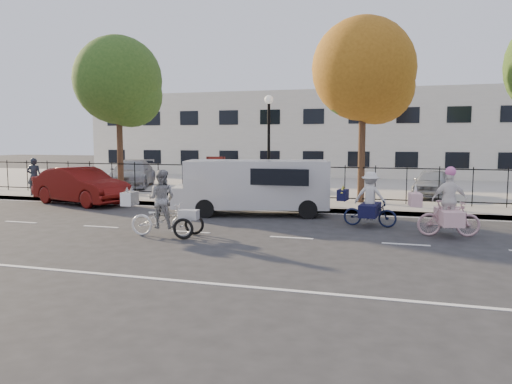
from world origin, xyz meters
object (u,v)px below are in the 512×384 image
(red_sedan, at_px, (81,186))
(lot_car_a, at_px, (132,174))
(white_van, at_px, (255,185))
(lot_car_c, at_px, (268,178))
(lamppost, at_px, (269,129))
(lot_car_d, at_px, (432,183))
(pedestrian, at_px, (34,177))
(bull_bike, at_px, (369,205))
(zebra_trike, at_px, (162,211))
(unicorn_bike, at_px, (448,211))

(red_sedan, bearing_deg, lot_car_a, 27.99)
(white_van, xyz_separation_m, lot_car_c, (-1.46, 7.22, -0.33))
(white_van, height_order, red_sedan, white_van)
(lamppost, bearing_deg, lot_car_d, 27.32)
(lot_car_c, bearing_deg, red_sedan, -125.99)
(red_sedan, height_order, pedestrian, pedestrian)
(lot_car_a, relative_size, lot_car_d, 1.38)
(white_van, bearing_deg, lamppost, 82.05)
(bull_bike, height_order, lot_car_d, bull_bike)
(lot_car_c, height_order, lot_car_d, lot_car_d)
(lamppost, height_order, zebra_trike, lamppost)
(red_sedan, bearing_deg, lot_car_d, -50.42)
(zebra_trike, distance_m, lot_car_a, 13.47)
(lot_car_a, relative_size, lot_car_c, 1.37)
(unicorn_bike, xyz_separation_m, bull_bike, (-2.19, 1.05, -0.04))
(white_van, xyz_separation_m, lot_car_d, (6.30, 6.41, -0.31))
(zebra_trike, bearing_deg, lamppost, -14.51)
(zebra_trike, bearing_deg, lot_car_a, 27.07)
(bull_bike, height_order, white_van, white_van)
(white_van, relative_size, red_sedan, 1.25)
(white_van, xyz_separation_m, lot_car_a, (-8.84, 6.59, -0.21))
(bull_bike, height_order, red_sedan, bull_bike)
(pedestrian, bearing_deg, unicorn_bike, 135.06)
(red_sedan, bearing_deg, lot_car_c, -26.47)
(white_van, bearing_deg, lot_car_a, 129.71)
(unicorn_bike, height_order, lot_car_c, unicorn_bike)
(bull_bike, xyz_separation_m, lot_car_a, (-12.94, 7.91, 0.19))
(zebra_trike, relative_size, pedestrian, 1.28)
(lamppost, distance_m, red_sedan, 8.14)
(lamppost, xyz_separation_m, lot_car_c, (-1.17, 4.22, -2.37))
(unicorn_bike, bearing_deg, zebra_trike, 97.91)
(lamppost, distance_m, bull_bike, 6.63)
(lamppost, height_order, lot_car_d, lamppost)
(lot_car_d, bearing_deg, lot_car_c, -177.21)
(unicorn_bike, relative_size, red_sedan, 0.42)
(unicorn_bike, xyz_separation_m, lot_car_a, (-15.13, 8.96, 0.15))
(zebra_trike, distance_m, red_sedan, 8.33)
(bull_bike, xyz_separation_m, red_sedan, (-11.84, 2.02, 0.09))
(pedestrian, relative_size, lot_car_c, 0.47)
(unicorn_bike, distance_m, lot_car_d, 8.77)
(pedestrian, bearing_deg, lot_car_c, 178.23)
(lamppost, distance_m, lot_car_a, 9.53)
(unicorn_bike, height_order, lot_car_a, unicorn_bike)
(lot_car_d, bearing_deg, pedestrian, -156.27)
(bull_bike, bearing_deg, red_sedan, 85.70)
(bull_bike, xyz_separation_m, pedestrian, (-15.10, 3.11, 0.32))
(lot_car_a, bearing_deg, lot_car_d, -20.78)
(zebra_trike, relative_size, lot_car_d, 0.61)
(lamppost, height_order, unicorn_bike, lamppost)
(unicorn_bike, bearing_deg, lot_car_d, -8.35)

